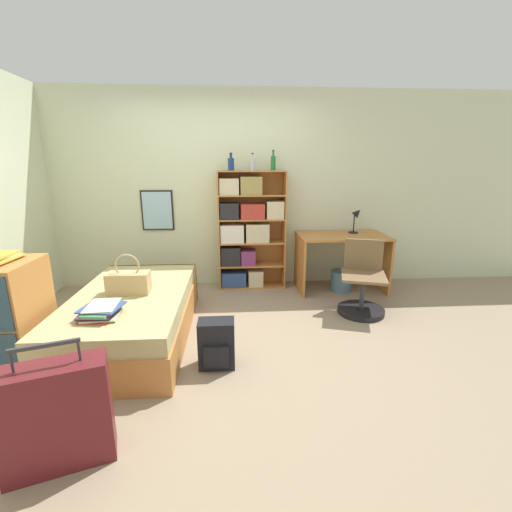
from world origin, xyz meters
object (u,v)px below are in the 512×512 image
Objects in this scene: suitcase at (57,416)px; waste_bin at (341,281)px; desk at (341,252)px; bottle_green at (231,164)px; desk_chair at (362,291)px; handbag at (129,282)px; bottle_brown at (253,164)px; bed at (134,314)px; dresser at (4,317)px; book_stack_on_bed at (101,311)px; desk_lamp at (357,216)px; bottle_clear at (273,163)px; backpack at (217,344)px; bookcase at (247,231)px.

waste_bin is at bearing 47.18° from suitcase.
bottle_green is at bearing 173.74° from desk.
desk is 1.42× the size of desk_chair.
handbag is 1.76× the size of bottle_green.
desk is at bearing -9.79° from bottle_brown.
dresser reaches higher than bed.
desk_lamp is (2.71, 1.84, 0.47)m from book_stack_on_bed.
bottle_brown is 1.93m from waste_bin.
bottle_brown is (1.25, 1.41, 1.08)m from handbag.
handbag is 2.34m from bottle_clear.
backpack is 1.47× the size of waste_bin.
desk_chair is at bearing -36.77° from bookcase.
handbag is at bearing -129.84° from bookcase.
backpack is at bearing -133.23° from waste_bin.
handbag is at bearing -153.24° from desk_lamp.
bottle_brown is 0.62× the size of desk_lamp.
handbag is 2.71m from waste_bin.
backpack is at bearing -35.05° from bed.
bottle_green is at bearing 44.91° from dresser.
desk_lamp reaches higher than backpack.
book_stack_on_bed is 1.05× the size of desk_lamp.
suitcase is at bearing -108.87° from bottle_green.
bookcase is 1.93× the size of desk_chair.
bed is at bearing 82.25° from handbag.
dresser is 3.06m from bottle_brown.
suitcase is 2.93× the size of bottle_clear.
bottle_clear is at bearing 133.84° from desk_chair.
bottle_green reaches higher than desk.
bed is 5.46× the size of desk_lamp.
suitcase is 1.24m from backpack.
bed is 1.65× the size of desk.
bed is at bearing -126.11° from bottle_green.
bottle_brown is at bearing 141.06° from desk_chair.
dresser reaches higher than suitcase.
desk_chair is at bearing 9.68° from bed.
backpack is at bearing -33.27° from handbag.
handbag is 2.98m from desk_lamp.
bookcase is at bearing 50.16° from handbag.
bookcase is 1.30m from desk.
dresser reaches higher than book_stack_on_bed.
bed is 2.34m from bottle_brown.
handbag reaches higher than bed.
bottle_clear is at bearing 1.63° from bookcase.
suitcase is at bearing -112.04° from bookcase.
bottle_green is at bearing 53.89° from bed.
bookcase reaches higher than backpack.
bottle_clear is (0.54, 0.04, 0.01)m from bottle_green.
dresser is 2.23× the size of backpack.
bottle_clear is at bearing 175.96° from desk_lamp.
suitcase is 0.47× the size of bookcase.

